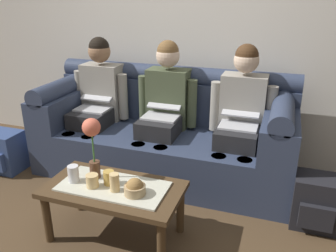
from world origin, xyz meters
TOP-DOWN VIEW (x-y plane):
  - ground_plane at (0.00, 0.00)m, footprint 14.00×14.00m
  - back_wall_patterned at (0.00, 1.70)m, footprint 6.00×0.12m
  - couch at (-0.00, 1.17)m, footprint 2.31×0.88m
  - person_left at (-0.68, 1.17)m, footprint 0.56×0.67m
  - person_middle at (0.00, 1.17)m, footprint 0.56×0.67m
  - person_right at (0.68, 1.17)m, footprint 0.56×0.67m
  - coffee_table at (0.00, 0.13)m, footprint 0.93×0.49m
  - flower_vase at (-0.17, 0.20)m, footprint 0.12×0.12m
  - snack_bowl at (0.18, 0.09)m, footprint 0.14×0.14m
  - cup_near_left at (0.04, 0.08)m, footprint 0.06×0.06m
  - cup_near_right at (-0.03, 0.14)m, footprint 0.07×0.07m
  - cup_far_center at (-0.12, 0.08)m, footprint 0.08×0.08m
  - cup_far_left at (-0.28, 0.10)m, footprint 0.07×0.07m
  - backpack_left at (-1.45, 0.66)m, footprint 0.35×0.30m
  - backpack_right at (1.32, 0.71)m, footprint 0.33×0.29m

SIDE VIEW (x-z plane):
  - ground_plane at x=0.00m, z-range 0.00..0.00m
  - backpack_left at x=-1.45m, z-range 0.00..0.38m
  - backpack_right at x=1.32m, z-range 0.00..0.40m
  - coffee_table at x=0.00m, z-range 0.14..0.55m
  - couch at x=0.00m, z-range -0.11..0.85m
  - snack_bowl at x=0.18m, z-range 0.39..0.51m
  - cup_far_center at x=-0.12m, z-range 0.41..0.50m
  - cup_near_right at x=-0.03m, z-range 0.41..0.50m
  - cup_far_left at x=-0.28m, z-range 0.41..0.52m
  - cup_near_left at x=0.04m, z-range 0.41..0.53m
  - person_middle at x=0.00m, z-range 0.05..1.27m
  - person_right at x=0.68m, z-range 0.05..1.27m
  - person_left at x=-0.68m, z-range 0.05..1.27m
  - flower_vase at x=-0.17m, z-range 0.48..0.92m
  - back_wall_patterned at x=0.00m, z-range 0.00..2.90m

